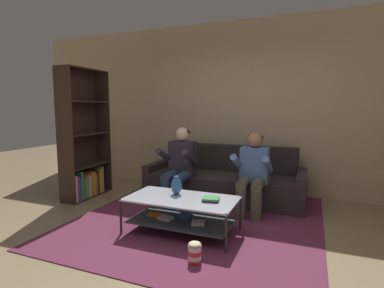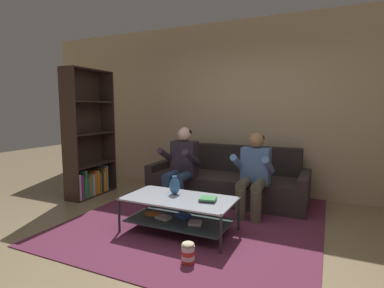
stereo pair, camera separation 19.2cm
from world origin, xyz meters
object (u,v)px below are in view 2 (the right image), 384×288
couch (227,182)px  coffee_table (179,209)px  vase (175,186)px  bookshelf (88,151)px  book_stack (208,199)px  person_seated_left (181,163)px  popcorn_tub (188,253)px  person_seated_right (254,171)px

couch → coffee_table: size_ratio=1.94×
vase → bookshelf: size_ratio=0.11×
book_stack → vase: bearing=170.2°
couch → coffee_table: bearing=-93.7°
person_seated_left → vase: bearing=-68.2°
coffee_table → book_stack: 0.38m
coffee_table → person_seated_left: bearing=115.4°
couch → vase: size_ratio=10.97×
vase → popcorn_tub: 0.97m
coffee_table → couch: bearing=86.3°
couch → bookshelf: bookshelf is taller
coffee_table → bookshelf: 2.23m
couch → coffee_table: couch is taller
person_seated_right → popcorn_tub: 1.65m
coffee_table → popcorn_tub: coffee_table is taller
coffee_table → popcorn_tub: bearing=-56.2°
person_seated_left → vase: (0.34, -0.85, -0.11)m
person_seated_right → popcorn_tub: bearing=-98.8°
person_seated_right → person_seated_left: bearing=179.8°
couch → vase: bearing=-98.7°
person_seated_right → popcorn_tub: (-0.24, -1.55, -0.50)m
person_seated_left → popcorn_tub: size_ratio=5.50×
couch → popcorn_tub: bearing=-81.6°
couch → bookshelf: (-2.16, -0.75, 0.47)m
book_stack → person_seated_left: bearing=130.8°
person_seated_left → bookshelf: bookshelf is taller
couch → person_seated_right: person_seated_right is taller
couch → popcorn_tub: size_ratio=11.73×
person_seated_right → bookshelf: 2.72m
person_seated_right → popcorn_tub: person_seated_right is taller
bookshelf → popcorn_tub: size_ratio=9.81×
book_stack → bookshelf: size_ratio=0.10×
couch → book_stack: 1.48m
popcorn_tub → person_seated_left: bearing=118.8°
coffee_table → book_stack: size_ratio=5.91×
popcorn_tub → book_stack: bearing=95.1°
coffee_table → popcorn_tub: 0.75m
coffee_table → vase: (-0.11, 0.11, 0.24)m
person_seated_right → coffee_table: size_ratio=0.88×
couch → popcorn_tub: couch is taller
vase → person_seated_left: bearing=111.8°
coffee_table → vase: size_ratio=5.66×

